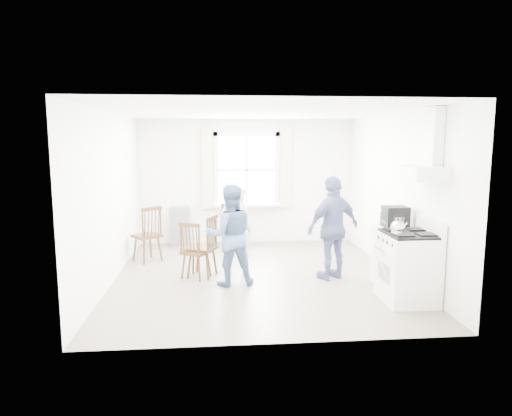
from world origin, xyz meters
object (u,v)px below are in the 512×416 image
Objects in this scene: gas_stove at (408,267)px; person_mid at (230,235)px; stereo_stack at (395,217)px; windsor_chair_c at (208,239)px; person_left at (236,230)px; person_right at (333,228)px; windsor_chair_b at (192,244)px; windsor_chair_a at (150,228)px; low_cabinet at (393,256)px.

gas_stove is 2.56m from person_mid.
stereo_stack reaches higher than windsor_chair_c.
person_left is 0.90× the size of person_right.
windsor_chair_b is at bearing -28.97° from person_right.
windsor_chair_c is at bearing 153.07° from gas_stove.
windsor_chair_b is 0.63× the size of person_left.
gas_stove is 0.88m from stereo_stack.
windsor_chair_c is at bearing 165.70° from stereo_stack.
person_mid is at bearing -45.62° from windsor_chair_a.
windsor_chair_a is (-3.74, 2.36, 0.14)m from gas_stove.
windsor_chair_a is 1.44m from windsor_chair_c.
person_left reaches higher than windsor_chair_b.
windsor_chair_c is at bearing 166.40° from low_cabinet.
stereo_stack is at bearing 126.17° from person_right.
person_mid is (1.38, -1.41, 0.14)m from windsor_chair_a.
windsor_chair_a is at bearing 125.78° from windsor_chair_b.
person_mid reaches higher than windsor_chair_a.
windsor_chair_a is 1.73m from person_left.
person_left is at bearing -39.33° from person_right.
windsor_chair_b is at bearing 156.89° from gas_stove.
person_mid reaches higher than person_left.
gas_stove is 0.77× the size of person_left.
person_right is at bearing 153.37° from low_cabinet.
gas_stove reaches higher than windsor_chair_c.
person_right is (3.00, -1.25, 0.19)m from windsor_chair_a.
person_mid is (0.33, -0.42, 0.15)m from windsor_chair_c.
windsor_chair_a is 0.67× the size of person_mid.
windsor_chair_b is (-3.01, 0.59, -0.49)m from stereo_stack.
windsor_chair_a is 0.63× the size of person_right.
windsor_chair_a is at bearing -52.12° from person_mid.
person_right is (-0.74, 1.11, 0.33)m from gas_stove.
windsor_chair_c reaches higher than windsor_chair_b.
low_cabinet is at bearing -10.45° from windsor_chair_b.
person_left is at bearing 160.41° from stereo_stack.
windsor_chair_a is at bearing -19.57° from person_left.
windsor_chair_c is at bearing 25.76° from person_left.
stereo_stack is 0.34× the size of windsor_chair_a.
windsor_chair_b is at bearing -33.95° from person_mid.
windsor_chair_c is at bearing 24.74° from windsor_chair_b.
stereo_stack is (-0.01, -0.03, 0.60)m from low_cabinet.
person_right reaches higher than person_left.
windsor_chair_b is at bearing 29.38° from person_left.
stereo_stack is 0.95m from person_right.
person_mid is (-0.11, -0.53, 0.03)m from person_left.
windsor_chair_a is 3.25m from person_right.
person_right is (1.62, 0.15, 0.05)m from person_mid.
person_right is (1.95, -0.26, 0.20)m from windsor_chair_c.
stereo_stack is 0.23× the size of person_mid.
person_right is (1.50, -0.38, 0.08)m from person_left.
person_right is at bearing -22.73° from windsor_chair_a.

